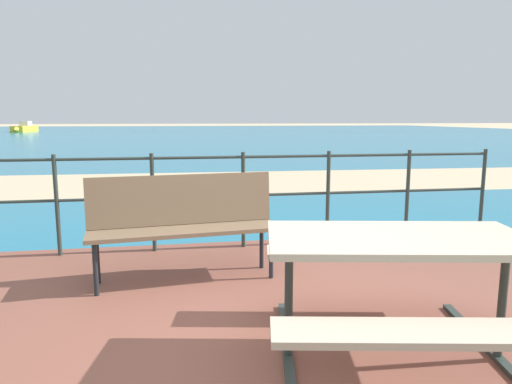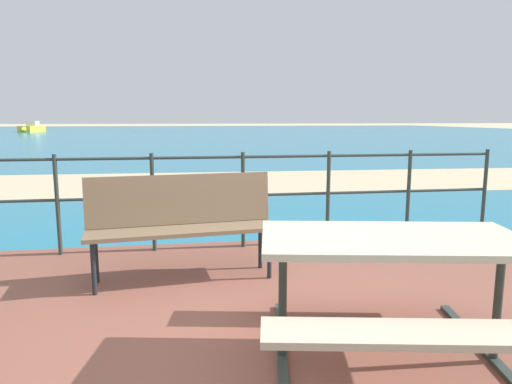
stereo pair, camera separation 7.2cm
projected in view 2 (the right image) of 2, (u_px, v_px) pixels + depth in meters
name	position (u px, v px, depth m)	size (l,w,h in m)	color
ground_plane	(291.00, 358.00, 2.90)	(240.00, 240.00, 0.00)	beige
patio_paving	(291.00, 354.00, 2.90)	(6.40, 5.20, 0.06)	brown
sea_water	(191.00, 134.00, 41.92)	(90.00, 90.00, 0.01)	teal
beach_strip	(213.00, 182.00, 10.79)	(54.00, 3.95, 0.01)	beige
picnic_table	(391.00, 266.00, 2.67)	(1.75, 1.77, 0.77)	#BCAD93
park_bench	(182.00, 217.00, 4.12)	(1.70, 0.60, 0.93)	#7A6047
railing_fence	(243.00, 189.00, 5.10)	(5.94, 0.04, 1.07)	#2D3833
boat_near	(32.00, 128.00, 49.64)	(1.58, 4.99, 1.16)	yellow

